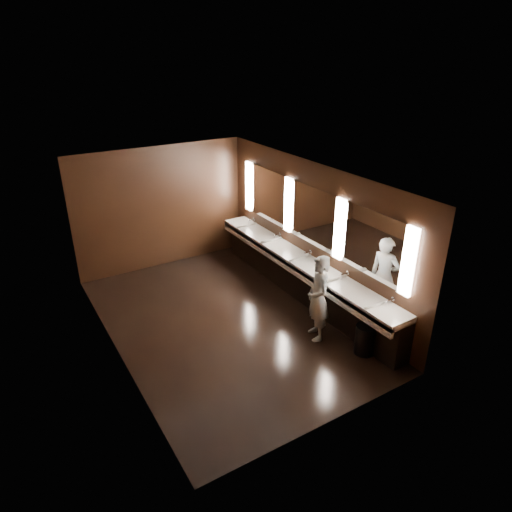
# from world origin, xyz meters

# --- Properties ---
(floor) EXTENTS (6.00, 6.00, 0.00)m
(floor) POSITION_xyz_m (0.00, 0.00, 0.00)
(floor) COLOR black
(floor) RESTS_ON ground
(ceiling) EXTENTS (4.00, 6.00, 0.02)m
(ceiling) POSITION_xyz_m (0.00, 0.00, 2.80)
(ceiling) COLOR #2D2D2B
(ceiling) RESTS_ON wall_back
(wall_back) EXTENTS (4.00, 0.02, 2.80)m
(wall_back) POSITION_xyz_m (0.00, 3.00, 1.40)
(wall_back) COLOR black
(wall_back) RESTS_ON floor
(wall_front) EXTENTS (4.00, 0.02, 2.80)m
(wall_front) POSITION_xyz_m (0.00, -3.00, 1.40)
(wall_front) COLOR black
(wall_front) RESTS_ON floor
(wall_left) EXTENTS (0.02, 6.00, 2.80)m
(wall_left) POSITION_xyz_m (-2.00, 0.00, 1.40)
(wall_left) COLOR black
(wall_left) RESTS_ON floor
(wall_right) EXTENTS (0.02, 6.00, 2.80)m
(wall_right) POSITION_xyz_m (2.00, 0.00, 1.40)
(wall_right) COLOR black
(wall_right) RESTS_ON floor
(sink_counter) EXTENTS (0.55, 5.40, 1.01)m
(sink_counter) POSITION_xyz_m (1.79, 0.00, 0.50)
(sink_counter) COLOR black
(sink_counter) RESTS_ON floor
(mirror_band) EXTENTS (0.06, 5.03, 1.15)m
(mirror_band) POSITION_xyz_m (1.98, -0.00, 1.75)
(mirror_band) COLOR white
(mirror_band) RESTS_ON wall_right
(person) EXTENTS (0.55, 0.67, 1.58)m
(person) POSITION_xyz_m (1.17, -1.28, 0.79)
(person) COLOR #98C4E3
(person) RESTS_ON floor
(trash_bin) EXTENTS (0.45, 0.45, 0.53)m
(trash_bin) POSITION_xyz_m (1.58, -2.08, 0.26)
(trash_bin) COLOR black
(trash_bin) RESTS_ON floor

